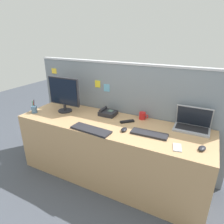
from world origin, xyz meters
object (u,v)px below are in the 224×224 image
at_px(desktop_monitor, 64,93).
at_px(cell_phone_silver_slab, 177,147).
at_px(laptop, 192,123).
at_px(computer_mouse_left_hand, 124,130).
at_px(desk_phone, 108,113).
at_px(pen_cup, 34,109).
at_px(tv_remote, 127,121).
at_px(computer_mouse_right_hand, 202,148).
at_px(keyboard_main, 149,134).
at_px(coffee_mug, 143,116).
at_px(keyboard_spare, 91,130).

bearing_deg(desktop_monitor, cell_phone_silver_slab, -9.79).
height_order(laptop, computer_mouse_left_hand, laptop).
bearing_deg(desktop_monitor, desk_phone, 13.60).
distance_m(desktop_monitor, laptop, 1.62).
height_order(desk_phone, computer_mouse_left_hand, desk_phone).
distance_m(desk_phone, pen_cup, 0.98).
distance_m(desktop_monitor, tv_remote, 0.92).
xyz_separation_m(pen_cup, cell_phone_silver_slab, (1.85, -0.03, -0.04)).
distance_m(laptop, computer_mouse_right_hand, 0.42).
bearing_deg(keyboard_main, laptop, 40.13).
xyz_separation_m(desktop_monitor, pen_cup, (-0.33, -0.24, -0.20)).
height_order(computer_mouse_left_hand, coffee_mug, coffee_mug).
relative_size(computer_mouse_left_hand, pen_cup, 0.54).
xyz_separation_m(computer_mouse_right_hand, coffee_mug, (-0.70, 0.41, 0.03)).
bearing_deg(desk_phone, desktop_monitor, -166.40).
bearing_deg(tv_remote, coffee_mug, 98.70).
xyz_separation_m(desktop_monitor, coffee_mug, (1.02, 0.22, -0.21)).
relative_size(laptop, cell_phone_silver_slab, 2.67).
relative_size(keyboard_main, coffee_mug, 3.25).
relative_size(keyboard_spare, tv_remote, 2.70).
relative_size(laptop, coffee_mug, 3.18).
distance_m(desktop_monitor, desk_phone, 0.63).
bearing_deg(tv_remote, desktop_monitor, -131.44).
bearing_deg(keyboard_spare, keyboard_main, 22.42).
bearing_deg(laptop, keyboard_spare, -150.97).
bearing_deg(keyboard_main, pen_cup, -178.18).
bearing_deg(desktop_monitor, pen_cup, -144.31).
xyz_separation_m(cell_phone_silver_slab, tv_remote, (-0.63, 0.31, 0.01)).
xyz_separation_m(desk_phone, cell_phone_silver_slab, (0.94, -0.40, -0.03)).
bearing_deg(desk_phone, cell_phone_silver_slab, -23.08).
bearing_deg(keyboard_main, keyboard_spare, -163.41).
relative_size(keyboard_main, computer_mouse_right_hand, 3.79).
height_order(desktop_monitor, desk_phone, desktop_monitor).
relative_size(keyboard_spare, computer_mouse_left_hand, 4.59).
distance_m(computer_mouse_left_hand, pen_cup, 1.27).
xyz_separation_m(computer_mouse_right_hand, cell_phone_silver_slab, (-0.20, -0.07, -0.01)).
bearing_deg(pen_cup, computer_mouse_right_hand, 1.09).
height_order(desk_phone, computer_mouse_right_hand, desk_phone).
bearing_deg(tv_remote, keyboard_spare, -79.49).
xyz_separation_m(laptop, tv_remote, (-0.70, -0.16, -0.06)).
bearing_deg(keyboard_spare, desk_phone, 99.64).
relative_size(pen_cup, tv_remote, 1.08).
height_order(keyboard_main, coffee_mug, coffee_mug).
bearing_deg(pen_cup, desk_phone, 22.52).
relative_size(desk_phone, keyboard_spare, 0.45).
height_order(laptop, keyboard_spare, laptop).
distance_m(keyboard_main, coffee_mug, 0.41).
height_order(keyboard_spare, computer_mouse_left_hand, computer_mouse_left_hand).
bearing_deg(cell_phone_silver_slab, desktop_monitor, 158.20).
height_order(keyboard_spare, tv_remote, keyboard_spare).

